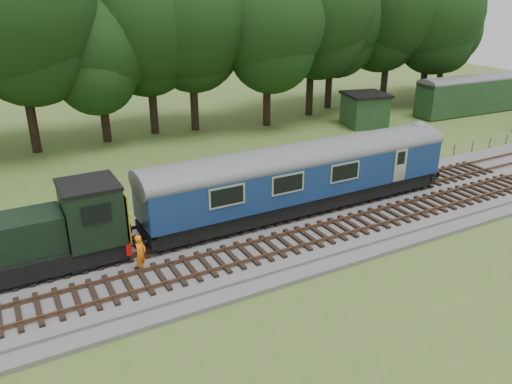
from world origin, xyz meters
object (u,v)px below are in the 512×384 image
shunter_loco (28,240)px  worker (141,253)px  parked_coach (479,91)px  dmu_railcar (302,172)px

shunter_loco → worker: shunter_loco is taller
worker → parked_coach: 41.99m
worker → parked_coach: bearing=-24.1°
dmu_railcar → worker: dmu_railcar is taller
shunter_loco → worker: 4.74m
parked_coach → dmu_railcar: bearing=-154.5°
dmu_railcar → parked_coach: size_ratio=1.22×
shunter_loco → worker: (4.21, -2.04, -0.77)m
shunter_loco → parked_coach: (43.63, 12.37, 0.13)m
worker → dmu_railcar: bearing=-32.4°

